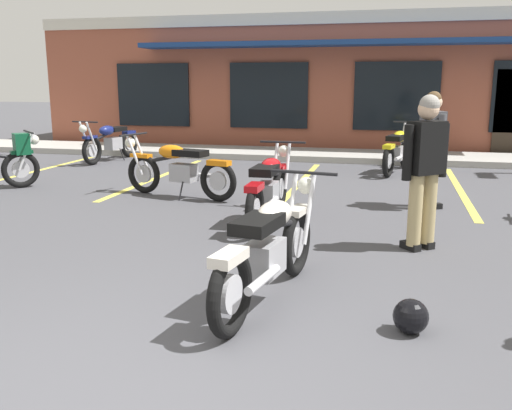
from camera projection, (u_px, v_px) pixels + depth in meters
ground_plane at (246, 240)px, 6.56m from camera, size 80.00×80.00×0.00m
sidewalk_kerb at (324, 155)px, 13.62m from camera, size 22.00×1.80×0.14m
brick_storefront_building at (342, 83)px, 17.09m from camera, size 16.36×6.61×3.53m
painted_stall_lines at (300, 183)px, 10.22m from camera, size 11.17×4.80×0.01m
motorcycle_foreground_classic at (269, 247)px, 4.65m from camera, size 0.74×2.10×0.98m
motorcycle_red_sportbike at (178, 168)px, 8.91m from camera, size 2.07×0.86×0.98m
motorcycle_black_cruiser at (269, 187)px, 7.30m from camera, size 0.66×2.11×0.98m
motorcycle_green_cafe_racer at (110, 141)px, 12.99m from camera, size 0.71×2.10×0.98m
motorcycle_orange_scrambler at (398, 150)px, 11.37m from camera, size 0.82×2.08×0.98m
person_in_black_shirt at (425, 163)px, 5.98m from camera, size 0.52×0.47×1.68m
person_in_shorts_foreground at (432, 143)px, 8.03m from camera, size 0.39×0.58×1.68m
helmet_on_pavement at (411, 316)px, 4.10m from camera, size 0.26×0.26×0.26m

